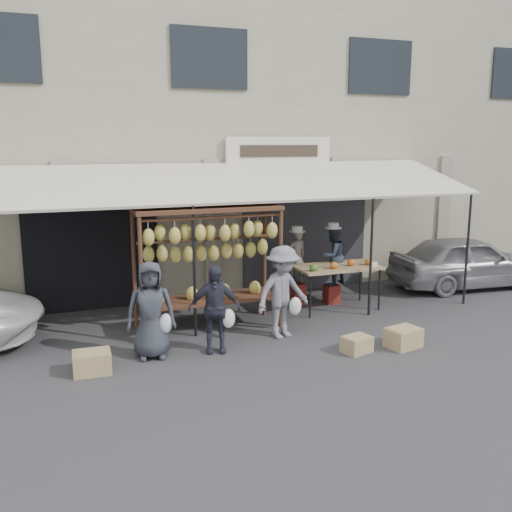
{
  "coord_description": "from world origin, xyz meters",
  "views": [
    {
      "loc": [
        -3.34,
        -8.15,
        3.37
      ],
      "look_at": [
        0.23,
        1.4,
        1.3
      ],
      "focal_mm": 40.0,
      "sensor_mm": 36.0,
      "label": 1
    }
  ],
  "objects_px": {
    "crate_near_b": "(403,338)",
    "sedan": "(467,261)",
    "vendor_left": "(297,257)",
    "vendor_right": "(333,256)",
    "customer_left": "(151,310)",
    "produce_table": "(338,268)",
    "customer_right": "(283,292)",
    "crate_far": "(92,362)",
    "banana_rack": "(208,244)",
    "customer_mid": "(214,309)",
    "crate_near_a": "(357,344)"
  },
  "relations": [
    {
      "from": "produce_table",
      "to": "customer_right",
      "type": "xyz_separation_m",
      "value": [
        -1.7,
        -1.15,
        -0.06
      ]
    },
    {
      "from": "banana_rack",
      "to": "crate_near_b",
      "type": "xyz_separation_m",
      "value": [
        2.75,
        -2.02,
        -1.41
      ]
    },
    {
      "from": "vendor_left",
      "to": "sedan",
      "type": "relative_size",
      "value": 0.31
    },
    {
      "from": "customer_right",
      "to": "crate_near_a",
      "type": "relative_size",
      "value": 3.64
    },
    {
      "from": "crate_near_b",
      "to": "sedan",
      "type": "xyz_separation_m",
      "value": [
        3.69,
        2.84,
        0.45
      ]
    },
    {
      "from": "produce_table",
      "to": "vendor_right",
      "type": "relative_size",
      "value": 1.38
    },
    {
      "from": "crate_far",
      "to": "sedan",
      "type": "bearing_deg",
      "value": 13.96
    },
    {
      "from": "crate_near_b",
      "to": "sedan",
      "type": "relative_size",
      "value": 0.15
    },
    {
      "from": "banana_rack",
      "to": "crate_far",
      "type": "bearing_deg",
      "value": -148.63
    },
    {
      "from": "crate_near_a",
      "to": "crate_far",
      "type": "xyz_separation_m",
      "value": [
        -4.09,
        0.64,
        0.03
      ]
    },
    {
      "from": "produce_table",
      "to": "crate_near_a",
      "type": "height_order",
      "value": "produce_table"
    },
    {
      "from": "produce_table",
      "to": "banana_rack",
      "type": "bearing_deg",
      "value": -174.01
    },
    {
      "from": "crate_far",
      "to": "customer_mid",
      "type": "bearing_deg",
      "value": 6.18
    },
    {
      "from": "customer_mid",
      "to": "sedan",
      "type": "bearing_deg",
      "value": 29.19
    },
    {
      "from": "banana_rack",
      "to": "crate_near_b",
      "type": "bearing_deg",
      "value": -36.32
    },
    {
      "from": "customer_left",
      "to": "banana_rack",
      "type": "bearing_deg",
      "value": 45.76
    },
    {
      "from": "banana_rack",
      "to": "crate_far",
      "type": "height_order",
      "value": "banana_rack"
    },
    {
      "from": "vendor_left",
      "to": "vendor_right",
      "type": "relative_size",
      "value": 0.91
    },
    {
      "from": "produce_table",
      "to": "crate_far",
      "type": "relative_size",
      "value": 3.14
    },
    {
      "from": "crate_near_a",
      "to": "sedan",
      "type": "bearing_deg",
      "value": 31.49
    },
    {
      "from": "vendor_left",
      "to": "sedan",
      "type": "height_order",
      "value": "vendor_left"
    },
    {
      "from": "customer_mid",
      "to": "vendor_right",
      "type": "bearing_deg",
      "value": 43.71
    },
    {
      "from": "crate_near_a",
      "to": "sedan",
      "type": "xyz_separation_m",
      "value": [
        4.54,
        2.78,
        0.48
      ]
    },
    {
      "from": "vendor_left",
      "to": "crate_far",
      "type": "height_order",
      "value": "vendor_left"
    },
    {
      "from": "vendor_left",
      "to": "vendor_right",
      "type": "distance_m",
      "value": 0.75
    },
    {
      "from": "crate_near_b",
      "to": "sedan",
      "type": "distance_m",
      "value": 4.68
    },
    {
      "from": "customer_mid",
      "to": "crate_near_a",
      "type": "xyz_separation_m",
      "value": [
        2.14,
        -0.85,
        -0.58
      ]
    },
    {
      "from": "produce_table",
      "to": "customer_right",
      "type": "relative_size",
      "value": 1.05
    },
    {
      "from": "customer_mid",
      "to": "crate_near_a",
      "type": "bearing_deg",
      "value": -8.55
    },
    {
      "from": "crate_near_a",
      "to": "produce_table",
      "type": "bearing_deg",
      "value": 69.16
    },
    {
      "from": "sedan",
      "to": "crate_near_b",
      "type": "bearing_deg",
      "value": 132.49
    },
    {
      "from": "banana_rack",
      "to": "customer_right",
      "type": "xyz_separation_m",
      "value": [
        1.07,
        -0.86,
        -0.76
      ]
    },
    {
      "from": "produce_table",
      "to": "crate_near_a",
      "type": "distance_m",
      "value": 2.52
    },
    {
      "from": "banana_rack",
      "to": "produce_table",
      "type": "distance_m",
      "value": 2.87
    },
    {
      "from": "vendor_right",
      "to": "customer_left",
      "type": "distance_m",
      "value": 4.46
    },
    {
      "from": "banana_rack",
      "to": "vendor_left",
      "type": "height_order",
      "value": "banana_rack"
    },
    {
      "from": "customer_left",
      "to": "vendor_right",
      "type": "bearing_deg",
      "value": 29.29
    },
    {
      "from": "crate_near_a",
      "to": "crate_far",
      "type": "relative_size",
      "value": 0.82
    },
    {
      "from": "customer_right",
      "to": "banana_rack",
      "type": "bearing_deg",
      "value": 126.78
    },
    {
      "from": "produce_table",
      "to": "customer_left",
      "type": "height_order",
      "value": "customer_left"
    },
    {
      "from": "banana_rack",
      "to": "sedan",
      "type": "bearing_deg",
      "value": 7.22
    },
    {
      "from": "crate_near_a",
      "to": "customer_left",
      "type": "bearing_deg",
      "value": 163.16
    },
    {
      "from": "sedan",
      "to": "banana_rack",
      "type": "bearing_deg",
      "value": 102.16
    },
    {
      "from": "vendor_right",
      "to": "customer_right",
      "type": "xyz_separation_m",
      "value": [
        -1.8,
        -1.58,
        -0.21
      ]
    },
    {
      "from": "crate_near_a",
      "to": "crate_far",
      "type": "bearing_deg",
      "value": 171.16
    },
    {
      "from": "sedan",
      "to": "crate_far",
      "type": "bearing_deg",
      "value": 108.9
    },
    {
      "from": "vendor_right",
      "to": "crate_far",
      "type": "bearing_deg",
      "value": 2.84
    },
    {
      "from": "vendor_right",
      "to": "customer_left",
      "type": "relative_size",
      "value": 0.8
    },
    {
      "from": "crate_far",
      "to": "crate_near_a",
      "type": "bearing_deg",
      "value": -8.84
    },
    {
      "from": "vendor_left",
      "to": "customer_mid",
      "type": "relative_size",
      "value": 0.79
    }
  ]
}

